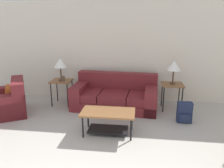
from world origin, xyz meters
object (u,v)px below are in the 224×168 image
at_px(couch, 115,96).
at_px(coffee_table, 108,117).
at_px(armchair, 5,103).
at_px(backpack, 184,113).
at_px(side_table_left, 62,83).
at_px(table_lamp_right, 174,66).
at_px(table_lamp_left, 60,63).
at_px(side_table_right, 172,87).

distance_m(couch, coffee_table, 1.36).
relative_size(armchair, coffee_table, 1.31).
xyz_separation_m(couch, backpack, (1.55, -0.68, -0.08)).
height_order(side_table_left, backpack, side_table_left).
distance_m(table_lamp_right, backpack, 1.13).
distance_m(armchair, side_table_left, 1.36).
bearing_deg(couch, table_lamp_left, 178.92).
distance_m(armchair, backpack, 4.00).
bearing_deg(side_table_left, table_lamp_left, -90.00).
bearing_deg(armchair, coffee_table, -13.66).
bearing_deg(couch, armchair, -162.79).
height_order(armchair, backpack, armchair).
relative_size(table_lamp_left, table_lamp_right, 1.00).
distance_m(table_lamp_left, backpack, 3.13).
bearing_deg(couch, side_table_right, 1.08).
xyz_separation_m(side_table_left, table_lamp_left, (0.00, -0.00, 0.51)).
height_order(couch, table_lamp_left, table_lamp_left).
relative_size(couch, table_lamp_right, 3.79).
xyz_separation_m(table_lamp_left, backpack, (2.92, -0.70, -0.86)).
bearing_deg(armchair, table_lamp_left, 36.10).
height_order(couch, table_lamp_right, table_lamp_right).
height_order(coffee_table, backpack, coffee_table).
bearing_deg(table_lamp_left, backpack, -13.49).
height_order(coffee_table, table_lamp_right, table_lamp_right).
xyz_separation_m(armchair, table_lamp_left, (1.08, 0.78, 0.79)).
relative_size(side_table_right, backpack, 1.45).
relative_size(couch, table_lamp_left, 3.79).
bearing_deg(coffee_table, table_lamp_right, 45.72).
distance_m(side_table_left, table_lamp_right, 2.79).
height_order(armchair, coffee_table, armchair).
bearing_deg(table_lamp_right, side_table_left, 180.00).
xyz_separation_m(coffee_table, table_lamp_right, (1.35, 1.38, 0.74)).
bearing_deg(coffee_table, table_lamp_left, 135.16).
bearing_deg(side_table_right, table_lamp_right, -116.57).
bearing_deg(backpack, coffee_table, -155.97).
bearing_deg(side_table_right, armchair, -168.39).
height_order(couch, side_table_left, couch).
bearing_deg(side_table_left, armchair, -143.90).
bearing_deg(backpack, side_table_left, 166.51).
bearing_deg(armchair, couch, 17.21).
bearing_deg(backpack, armchair, -178.81).
height_order(armchair, table_lamp_left, table_lamp_left).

